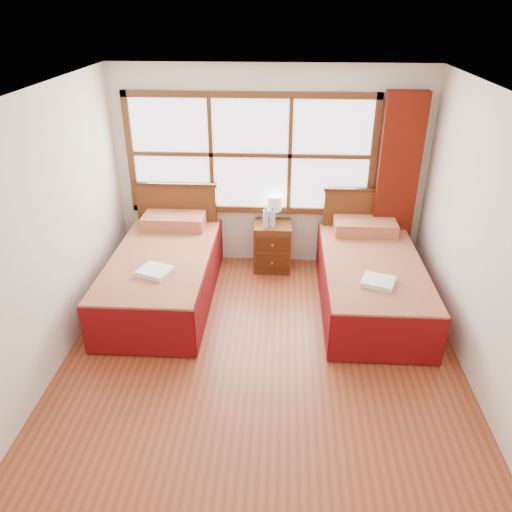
{
  "coord_description": "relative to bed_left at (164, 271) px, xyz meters",
  "views": [
    {
      "loc": [
        0.18,
        -3.97,
        3.27
      ],
      "look_at": [
        -0.09,
        0.7,
        0.84
      ],
      "focal_mm": 35.0,
      "sensor_mm": 36.0,
      "label": 1
    }
  ],
  "objects": [
    {
      "name": "floor",
      "position": [
        1.23,
        -1.2,
        -0.34
      ],
      "size": [
        4.5,
        4.5,
        0.0
      ],
      "primitive_type": "plane",
      "color": "brown",
      "rests_on": "ground"
    },
    {
      "name": "ceiling",
      "position": [
        1.23,
        -1.2,
        2.26
      ],
      "size": [
        4.5,
        4.5,
        0.0
      ],
      "primitive_type": "plane",
      "rotation": [
        3.14,
        0.0,
        0.0
      ],
      "color": "white",
      "rests_on": "wall_back"
    },
    {
      "name": "wall_back",
      "position": [
        1.23,
        1.05,
        0.96
      ],
      "size": [
        4.0,
        0.0,
        4.0
      ],
      "primitive_type": "plane",
      "rotation": [
        1.57,
        0.0,
        0.0
      ],
      "color": "silver",
      "rests_on": "floor"
    },
    {
      "name": "wall_left",
      "position": [
        -0.77,
        -1.2,
        0.96
      ],
      "size": [
        0.0,
        4.5,
        4.5
      ],
      "primitive_type": "plane",
      "rotation": [
        1.57,
        0.0,
        1.57
      ],
      "color": "silver",
      "rests_on": "floor"
    },
    {
      "name": "wall_right",
      "position": [
        3.23,
        -1.2,
        0.96
      ],
      "size": [
        0.0,
        4.5,
        4.5
      ],
      "primitive_type": "plane",
      "rotation": [
        1.57,
        0.0,
        -1.57
      ],
      "color": "silver",
      "rests_on": "floor"
    },
    {
      "name": "window",
      "position": [
        0.98,
        1.02,
        1.16
      ],
      "size": [
        3.16,
        0.06,
        1.56
      ],
      "color": "white",
      "rests_on": "wall_back"
    },
    {
      "name": "curtain",
      "position": [
        2.83,
        0.91,
        0.83
      ],
      "size": [
        0.5,
        0.16,
        2.3
      ],
      "primitive_type": "cube",
      "color": "#611509",
      "rests_on": "wall_back"
    },
    {
      "name": "bed_left",
      "position": [
        0.0,
        0.0,
        0.0
      ],
      "size": [
        1.16,
        2.25,
        1.13
      ],
      "color": "#401F0D",
      "rests_on": "floor"
    },
    {
      "name": "bed_right",
      "position": [
        2.46,
        0.0,
        -0.01
      ],
      "size": [
        1.14,
        2.21,
        1.11
      ],
      "color": "#401F0D",
      "rests_on": "floor"
    },
    {
      "name": "nightstand",
      "position": [
        1.28,
        0.8,
        -0.02
      ],
      "size": [
        0.48,
        0.48,
        0.65
      ],
      "color": "#562D12",
      "rests_on": "floor"
    },
    {
      "name": "towels_left",
      "position": [
        0.04,
        -0.51,
        0.29
      ],
      "size": [
        0.42,
        0.4,
        0.05
      ],
      "rotation": [
        0.0,
        0.0,
        -0.37
      ],
      "color": "white",
      "rests_on": "bed_left"
    },
    {
      "name": "towels_right",
      "position": [
        2.43,
        -0.57,
        0.27
      ],
      "size": [
        0.4,
        0.38,
        0.05
      ],
      "rotation": [
        0.0,
        0.0,
        -0.34
      ],
      "color": "white",
      "rests_on": "bed_right"
    },
    {
      "name": "lamp",
      "position": [
        1.29,
        0.84,
        0.57
      ],
      "size": [
        0.19,
        0.19,
        0.37
      ],
      "color": "gold",
      "rests_on": "nightstand"
    },
    {
      "name": "bottle_near",
      "position": [
        1.19,
        0.7,
        0.42
      ],
      "size": [
        0.07,
        0.07,
        0.27
      ],
      "color": "#C2E2F9",
      "rests_on": "nightstand"
    },
    {
      "name": "bottle_far",
      "position": [
        1.27,
        0.73,
        0.42
      ],
      "size": [
        0.07,
        0.07,
        0.26
      ],
      "color": "#C2E2F9",
      "rests_on": "nightstand"
    }
  ]
}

